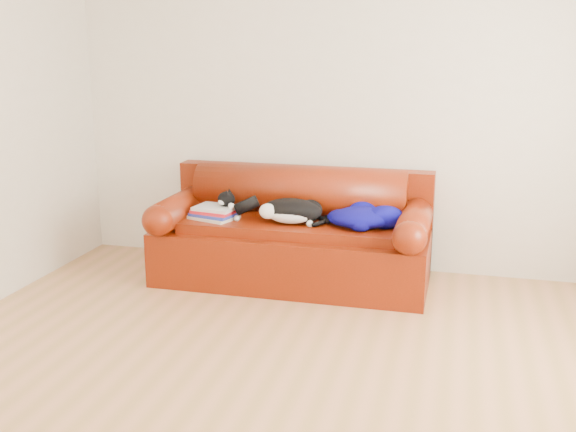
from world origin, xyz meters
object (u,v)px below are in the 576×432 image
(sofa_base, at_px, (293,252))
(book_stack, at_px, (215,212))
(blanket, at_px, (364,216))
(cat, at_px, (291,212))

(sofa_base, height_order, book_stack, book_stack)
(sofa_base, xyz_separation_m, blanket, (0.56, -0.05, 0.34))
(book_stack, distance_m, cat, 0.61)
(cat, xyz_separation_m, blanket, (0.55, 0.07, -0.02))
(book_stack, height_order, blanket, blanket)
(sofa_base, height_order, blanket, blanket)
(book_stack, bearing_deg, sofa_base, 11.98)
(book_stack, relative_size, blanket, 0.60)
(sofa_base, bearing_deg, blanket, -4.78)
(cat, bearing_deg, blanket, -9.96)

